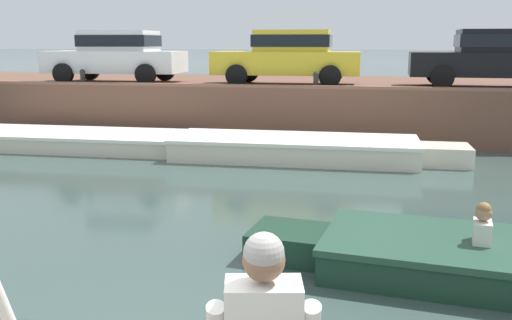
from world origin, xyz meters
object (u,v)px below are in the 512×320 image
car_left_inner_yellow (289,55)px  mooring_bollard_west (83,76)px  car_centre_black (495,56)px  mooring_bollard_mid (316,79)px  boat_moored_west_cream (85,140)px  car_leftmost_white (117,54)px  boat_moored_central_cream (306,149)px

car_left_inner_yellow → mooring_bollard_west: (-5.86, -1.09, -0.61)m
car_centre_black → mooring_bollard_mid: size_ratio=9.79×
boat_moored_west_cream → car_leftmost_white: car_leftmost_white is taller
car_leftmost_white → car_centre_black: 10.83m
car_centre_black → mooring_bollard_west: 11.50m
car_left_inner_yellow → boat_moored_central_cream: bearing=-74.9°
car_left_inner_yellow → mooring_bollard_west: bearing=-169.5°
car_left_inner_yellow → car_centre_black: 5.57m
car_leftmost_white → mooring_bollard_west: (-0.60, -1.09, -0.61)m
car_leftmost_white → car_centre_black: same height
mooring_bollard_mid → boat_moored_west_cream: bearing=-162.3°
boat_moored_central_cream → car_left_inner_yellow: car_left_inner_yellow is taller
boat_moored_west_cream → car_left_inner_yellow: (4.93, 2.94, 2.15)m
car_leftmost_white → mooring_bollard_mid: size_ratio=9.29×
boat_moored_central_cream → mooring_bollard_mid: size_ratio=15.42×
mooring_bollard_mid → car_left_inner_yellow: bearing=129.0°
car_centre_black → car_left_inner_yellow: bearing=180.0°
boat_moored_west_cream → mooring_bollard_mid: bearing=17.7°
mooring_bollard_west → mooring_bollard_mid: same height
boat_moored_central_cream → car_leftmost_white: size_ratio=1.66×
mooring_bollard_west → car_centre_black: bearing=5.4°
boat_moored_central_cream → car_left_inner_yellow: 3.97m
mooring_bollard_west → mooring_bollard_mid: bearing=0.0°
car_left_inner_yellow → mooring_bollard_mid: bearing=-51.0°
boat_moored_west_cream → car_centre_black: 11.11m
car_left_inner_yellow → car_centre_black: size_ratio=0.96×
car_leftmost_white → mooring_bollard_west: size_ratio=9.29×
mooring_bollard_west → boat_moored_central_cream: bearing=-17.8°
boat_moored_west_cream → car_centre_black: car_centre_black is taller
car_centre_black → mooring_bollard_west: bearing=-174.6°
mooring_bollard_mid → mooring_bollard_west: bearing=180.0°
boat_moored_west_cream → mooring_bollard_mid: 6.29m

